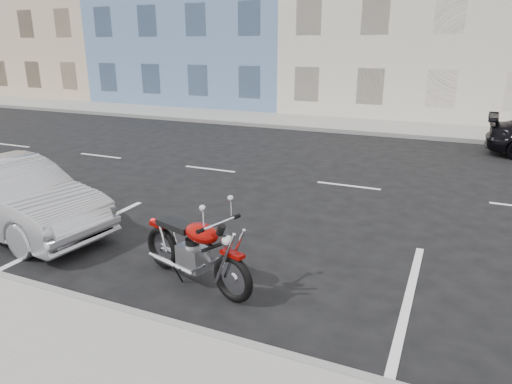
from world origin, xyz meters
TOP-DOWN VIEW (x-y plane):
  - ground at (0.00, 0.00)m, footprint 120.00×120.00m
  - sidewalk_far at (-5.00, 8.70)m, footprint 80.00×3.40m
  - curb_near at (-5.00, -7.00)m, footprint 80.00×0.12m
  - curb_far at (-5.00, 7.00)m, footprint 80.00×0.12m
  - bldg_far_west at (-26.00, 16.30)m, footprint 12.00×12.00m
  - motorcycle at (-2.19, -6.04)m, footprint 2.16×0.94m
  - sedan_silver at (-7.09, -5.47)m, footprint 4.30×1.98m

SIDE VIEW (x-z plane):
  - ground at x=0.00m, z-range 0.00..0.00m
  - sidewalk_far at x=-5.00m, z-range 0.00..0.15m
  - curb_near at x=-5.00m, z-range 0.00..0.16m
  - curb_far at x=-5.00m, z-range 0.00..0.16m
  - motorcycle at x=-2.19m, z-range -0.05..1.06m
  - sedan_silver at x=-7.09m, z-range 0.00..1.36m
  - bldg_far_west at x=-26.00m, z-range 0.00..12.00m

